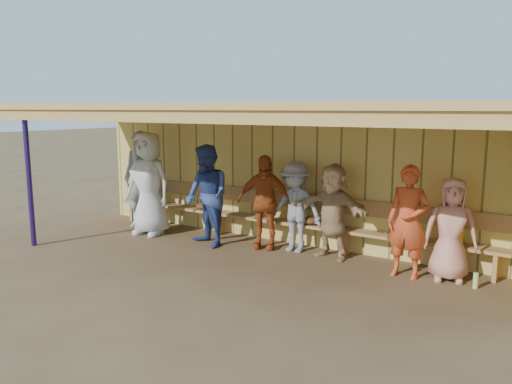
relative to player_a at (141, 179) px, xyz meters
The scene contains 12 objects.
ground 3.26m from the player_a, 13.23° to the right, with size 90.00×90.00×0.00m, color brown.
player_a is the anchor object (origin of this frame).
player_b 0.70m from the player_a, 33.33° to the right, with size 0.97×0.63×1.99m, color silver.
player_c 2.10m from the player_a, 12.01° to the right, with size 0.88×0.68×1.81m, color navy.
player_d 2.98m from the player_a, ahead, with size 0.96×0.40×1.64m, color #A9491B.
player_e 3.53m from the player_a, ahead, with size 0.99×0.57×1.54m, color gray.
player_f 4.21m from the player_a, ahead, with size 1.45×0.46×1.56m, color tan.
player_g 5.51m from the player_a, ahead, with size 0.60×0.39×1.64m, color #D24B21.
player_h 6.06m from the player_a, ahead, with size 0.72×0.47×1.48m, color tan.
dugout_structure 3.49m from the player_a, ahead, with size 8.80×3.20×2.50m.
bench 3.09m from the player_a, ahead, with size 7.60×0.34×0.93m.
dugout_equipment 2.49m from the player_a, ahead, with size 6.86×0.62×0.80m.
Camera 1 is at (4.42, -6.51, 2.43)m, focal length 35.00 mm.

